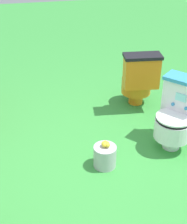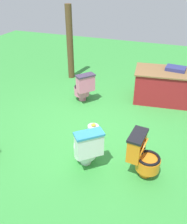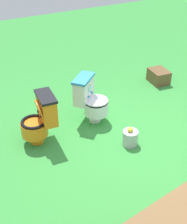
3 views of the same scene
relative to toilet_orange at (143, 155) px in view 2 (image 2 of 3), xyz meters
The scene contains 7 objects.
ground 1.49m from the toilet_orange, 141.95° to the left, with size 14.00×14.00×0.00m, color green.
toilet_orange is the anchor object (origin of this frame).
toilet_pink 2.60m from the toilet_orange, 132.69° to the left, with size 0.64×0.62×0.73m.
toilet_white 0.87m from the toilet_orange, behind, with size 0.63×0.64×0.73m.
vendor_table 2.62m from the toilet_orange, 88.70° to the left, with size 1.55×1.03×0.85m.
wooden_post 4.21m from the toilet_orange, 130.14° to the left, with size 0.18×0.18×2.02m, color brown.
lemon_bucket 1.27m from the toilet_orange, 147.34° to the left, with size 0.22×0.22×0.28m.
Camera 2 is at (1.39, -3.71, 2.78)m, focal length 38.04 mm.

